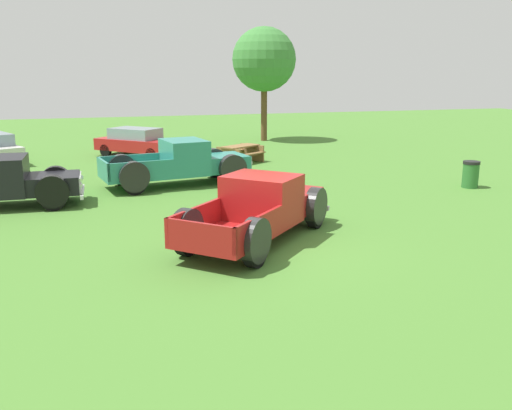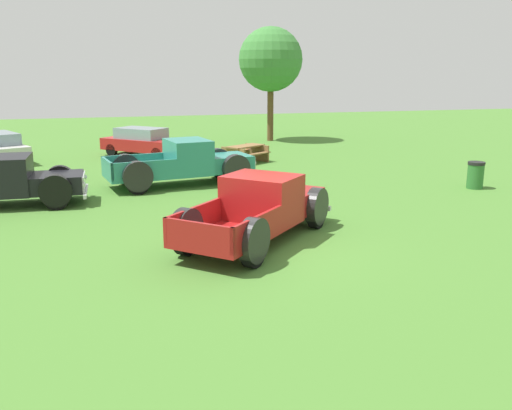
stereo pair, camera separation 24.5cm
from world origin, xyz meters
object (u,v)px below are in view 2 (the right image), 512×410
Objects in this scene: pickup_truck_foreground at (263,208)px; sedan_distant_b at (143,141)px; pickup_truck_behind_right at (11,182)px; oak_tree_east at (271,60)px; pickup_truck_behind_left at (190,163)px; trash_can at (475,175)px; picnic_table at (245,152)px.

sedan_distant_b is at bearing 96.81° from pickup_truck_foreground.
pickup_truck_behind_right is 0.78× the size of oak_tree_east.
sedan_distant_b is at bearing 98.19° from pickup_truck_behind_left.
pickup_truck_behind_left is 5.91× the size of trash_can.
pickup_truck_behind_right reaches higher than sedan_distant_b.
oak_tree_east is at bearing 47.43° from pickup_truck_behind_right.
oak_tree_east reaches higher than pickup_truck_foreground.
pickup_truck_behind_left is 1.10× the size of pickup_truck_behind_right.
pickup_truck_behind_right is 15.48m from trash_can.
pickup_truck_foreground reaches higher than trash_can.
trash_can is at bearing -50.53° from picnic_table.
pickup_truck_behind_left is at bearing 160.00° from trash_can.
picnic_table is (9.03, 6.12, -0.24)m from pickup_truck_behind_right.
pickup_truck_behind_left is at bearing 17.82° from pickup_truck_behind_right.
pickup_truck_behind_right is at bearing -162.18° from pickup_truck_behind_left.
pickup_truck_behind_right reaches higher than trash_can.
pickup_truck_foreground is 0.76× the size of oak_tree_east.
sedan_distant_b is at bearing 63.19° from pickup_truck_behind_right.
pickup_truck_behind_right is 10.91m from picnic_table.
picnic_table is at bearing 53.03° from pickup_truck_behind_left.
pickup_truck_foreground reaches higher than sedan_distant_b.
pickup_truck_foreground reaches higher than pickup_truck_behind_right.
sedan_distant_b is at bearing 142.69° from picnic_table.
pickup_truck_foreground is 0.88× the size of pickup_truck_behind_left.
trash_can is (9.57, -3.48, -0.30)m from pickup_truck_behind_left.
trash_can is at bearing -45.92° from sedan_distant_b.
pickup_truck_foreground is at bearing -157.67° from trash_can.
trash_can is at bearing -5.97° from pickup_truck_behind_right.
sedan_distant_b is 0.63× the size of oak_tree_east.
pickup_truck_behind_left is 10.19m from trash_can.
oak_tree_east reaches higher than picnic_table.
sedan_distant_b is 9.72m from oak_tree_east.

